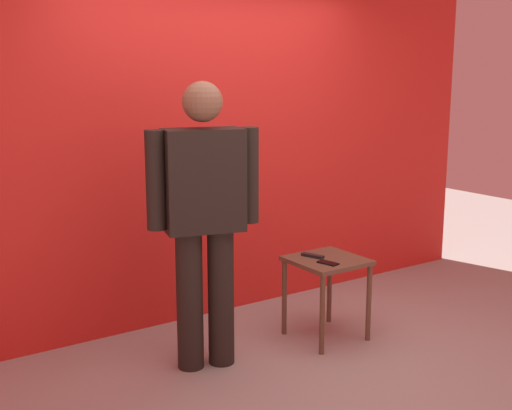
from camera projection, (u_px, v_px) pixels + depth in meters
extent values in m
plane|color=#9E9991|center=(332.00, 377.00, 4.16)|extent=(12.00, 12.00, 0.00)
cube|color=red|center=(211.00, 112.00, 5.03)|extent=(5.32, 0.12, 3.14)
cylinder|color=black|center=(190.00, 301.00, 4.22)|extent=(0.21, 0.21, 0.90)
cylinder|color=black|center=(221.00, 297.00, 4.29)|extent=(0.21, 0.21, 0.90)
cube|color=black|center=(204.00, 180.00, 4.10)|extent=(0.53, 0.36, 0.64)
cube|color=red|center=(198.00, 172.00, 4.21)|extent=(0.14, 0.05, 0.54)
cube|color=#C68CB7|center=(198.00, 175.00, 4.22)|extent=(0.05, 0.02, 0.48)
cylinder|color=black|center=(156.00, 180.00, 4.00)|extent=(0.15, 0.15, 0.61)
cylinder|color=black|center=(249.00, 175.00, 4.19)|extent=(0.15, 0.15, 0.61)
sphere|color=brown|center=(202.00, 102.00, 4.00)|extent=(0.25, 0.25, 0.25)
cube|color=brown|center=(327.00, 260.00, 4.68)|extent=(0.49, 0.49, 0.03)
cylinder|color=brown|center=(322.00, 315.00, 4.45)|extent=(0.04, 0.04, 0.56)
cylinder|color=brown|center=(369.00, 303.00, 4.68)|extent=(0.04, 0.04, 0.56)
cylinder|color=brown|center=(284.00, 297.00, 4.79)|extent=(0.04, 0.04, 0.56)
cylinder|color=brown|center=(329.00, 287.00, 5.03)|extent=(0.04, 0.04, 0.56)
cube|color=black|center=(328.00, 263.00, 4.55)|extent=(0.10, 0.16, 0.01)
cube|color=black|center=(313.00, 256.00, 4.71)|extent=(0.10, 0.18, 0.02)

